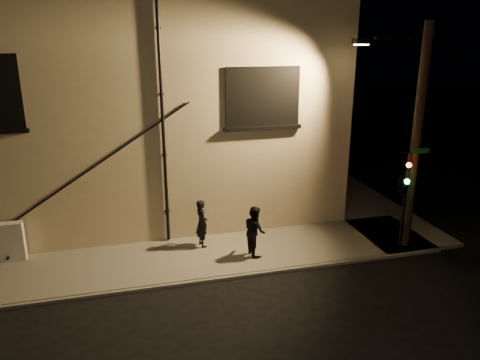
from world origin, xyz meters
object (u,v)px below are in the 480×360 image
object	(u,v)px
pedestrian_a	(202,223)
traffic_signal	(403,184)
pedestrian_b	(255,231)
streetlamp_pole	(413,135)

from	to	relation	value
pedestrian_a	traffic_signal	bearing A→B (deg)	-118.35
pedestrian_b	streetlamp_pole	xyz separation A→B (m)	(5.10, -0.56, 2.98)
pedestrian_b	traffic_signal	world-z (taller)	traffic_signal
streetlamp_pole	pedestrian_b	bearing A→B (deg)	173.68
pedestrian_b	streetlamp_pole	world-z (taller)	streetlamp_pole
pedestrian_b	traffic_signal	distance (m)	5.01
pedestrian_b	traffic_signal	xyz separation A→B (m)	(4.71, -0.88, 1.47)
pedestrian_a	pedestrian_b	size ratio (longest dim) A/B	1.00
pedestrian_a	traffic_signal	xyz separation A→B (m)	(6.26, -1.93, 1.48)
pedestrian_a	pedestrian_b	world-z (taller)	pedestrian_b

